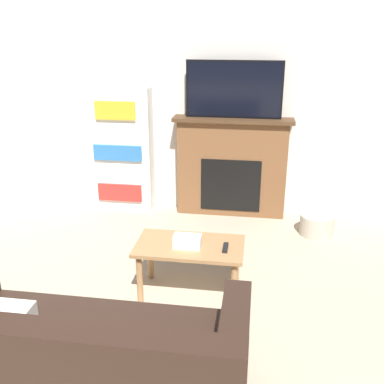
% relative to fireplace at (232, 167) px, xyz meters
% --- Properties ---
extents(wall_back, '(6.84, 0.06, 2.70)m').
position_rel_fireplace_xyz_m(wall_back, '(-0.34, 0.14, 0.77)').
color(wall_back, silver).
rests_on(wall_back, ground_plane).
extents(fireplace, '(1.34, 0.28, 1.15)m').
position_rel_fireplace_xyz_m(fireplace, '(0.00, 0.00, 0.00)').
color(fireplace, brown).
rests_on(fireplace, ground_plane).
extents(tv, '(1.05, 0.03, 0.62)m').
position_rel_fireplace_xyz_m(tv, '(0.00, -0.02, 0.88)').
color(tv, black).
rests_on(tv, fireplace).
extents(couch, '(1.84, 0.90, 0.83)m').
position_rel_fireplace_xyz_m(couch, '(-0.63, -3.07, -0.29)').
color(couch, black).
rests_on(couch, ground_plane).
extents(coffee_table, '(0.87, 0.49, 0.45)m').
position_rel_fireplace_xyz_m(coffee_table, '(-0.22, -1.76, -0.20)').
color(coffee_table, '#A87A4C').
rests_on(coffee_table, ground_plane).
extents(tissue_box, '(0.22, 0.12, 0.10)m').
position_rel_fireplace_xyz_m(tissue_box, '(-0.23, -1.81, -0.08)').
color(tissue_box, white).
rests_on(tissue_box, coffee_table).
extents(remote_control, '(0.04, 0.15, 0.02)m').
position_rel_fireplace_xyz_m(remote_control, '(0.07, -1.80, -0.11)').
color(remote_control, black).
rests_on(remote_control, coffee_table).
extents(bookshelf, '(0.74, 0.29, 1.46)m').
position_rel_fireplace_xyz_m(bookshelf, '(-1.31, -0.02, 0.15)').
color(bookshelf, white).
rests_on(bookshelf, ground_plane).
extents(storage_basket, '(0.36, 0.36, 0.22)m').
position_rel_fireplace_xyz_m(storage_basket, '(0.95, -0.45, -0.47)').
color(storage_basket, '#BCB29E').
rests_on(storage_basket, ground_plane).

